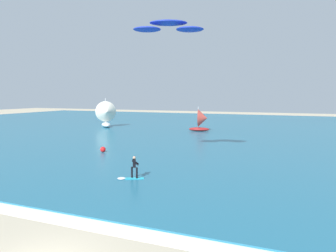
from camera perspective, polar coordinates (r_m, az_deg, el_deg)
The scene contains 7 objects.
ocean at distance 59.04m, azimuth 14.21°, elevation -0.69°, with size 160.00×90.00×0.10m, color #236B89.
shoreline_foam at distance 18.06m, azimuth -16.06°, elevation -14.98°, with size 69.66×2.56×0.01m, color white.
kitesurfer at distance 24.19m, azimuth -6.41°, elevation -7.80°, with size 1.98×1.44×1.67m.
kite at distance 28.90m, azimuth 0.08°, elevation 17.09°, with size 6.33×4.12×0.92m.
sailboat_leading at distance 55.08m, azimuth 6.02°, elevation 1.06°, with size 3.68×3.20×4.17m.
sailboat_mid_left at distance 62.42m, azimuth -10.82°, elevation 2.09°, with size 4.78×4.97×5.55m.
marker_buoy at distance 35.62m, azimuth -11.39°, elevation -4.07°, with size 0.59×0.59×0.59m, color red.
Camera 1 is at (8.73, -8.73, 6.26)m, focal length 34.60 mm.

